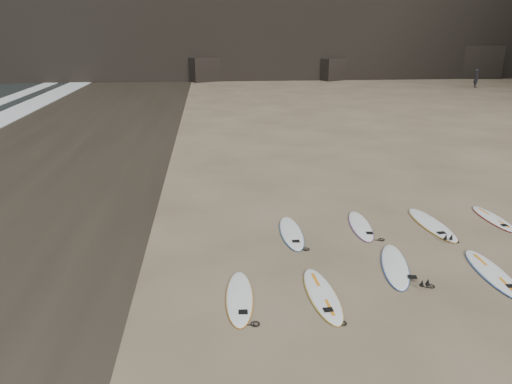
# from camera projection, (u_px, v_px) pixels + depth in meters

# --- Properties ---
(ground) EXTENTS (240.00, 240.00, 0.00)m
(ground) POSITION_uv_depth(u_px,v_px,m) (427.00, 273.00, 12.17)
(ground) COLOR #897559
(ground) RESTS_ON ground
(wet_sand) EXTENTS (12.00, 200.00, 0.01)m
(wet_sand) POSITION_uv_depth(u_px,v_px,m) (20.00, 172.00, 20.46)
(wet_sand) COLOR #383026
(wet_sand) RESTS_ON ground
(surfboard_0) EXTENTS (0.70, 2.41, 0.09)m
(surfboard_0) POSITION_uv_depth(u_px,v_px,m) (239.00, 297.00, 11.03)
(surfboard_0) COLOR white
(surfboard_0) RESTS_ON ground
(surfboard_1) EXTENTS (0.70, 2.52, 0.09)m
(surfboard_1) POSITION_uv_depth(u_px,v_px,m) (322.00, 294.00, 11.14)
(surfboard_1) COLOR white
(surfboard_1) RESTS_ON ground
(surfboard_2) EXTENTS (1.20, 2.61, 0.09)m
(surfboard_2) POSITION_uv_depth(u_px,v_px,m) (395.00, 265.00, 12.47)
(surfboard_2) COLOR white
(surfboard_2) RESTS_ON ground
(surfboard_3) EXTENTS (0.74, 2.62, 0.09)m
(surfboard_3) POSITION_uv_depth(u_px,v_px,m) (493.00, 273.00, 12.10)
(surfboard_3) COLOR white
(surfboard_3) RESTS_ON ground
(surfboard_5) EXTENTS (0.64, 2.51, 0.09)m
(surfboard_5) POSITION_uv_depth(u_px,v_px,m) (291.00, 232.00, 14.45)
(surfboard_5) COLOR white
(surfboard_5) RESTS_ON ground
(surfboard_6) EXTENTS (0.80, 2.42, 0.09)m
(surfboard_6) POSITION_uv_depth(u_px,v_px,m) (361.00, 225.00, 14.96)
(surfboard_6) COLOR white
(surfboard_6) RESTS_ON ground
(surfboard_7) EXTENTS (0.83, 2.77, 0.10)m
(surfboard_7) POSITION_uv_depth(u_px,v_px,m) (432.00, 224.00, 15.06)
(surfboard_7) COLOR white
(surfboard_7) RESTS_ON ground
(surfboard_8) EXTENTS (0.60, 2.25, 0.08)m
(surfboard_8) POSITION_uv_depth(u_px,v_px,m) (494.00, 218.00, 15.50)
(surfboard_8) COLOR white
(surfboard_8) RESTS_ON ground
(person_a) EXTENTS (0.54, 0.71, 1.75)m
(person_a) POSITION_uv_depth(u_px,v_px,m) (476.00, 78.00, 47.93)
(person_a) COLOR black
(person_a) RESTS_ON ground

